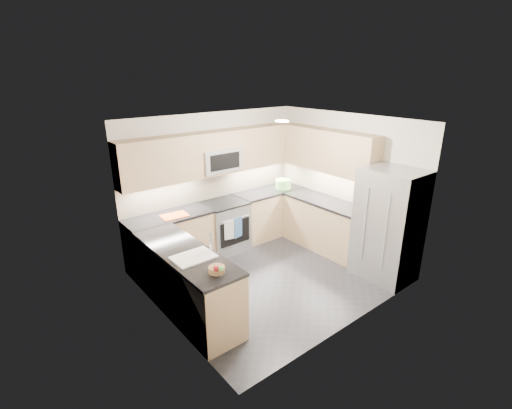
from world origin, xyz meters
name	(u,v)px	position (x,y,z in m)	size (l,w,h in m)	color
floor	(269,276)	(0.00, 0.00, 0.00)	(3.60, 3.20, 0.00)	#25252B
ceiling	(272,121)	(0.00, 0.00, 2.50)	(3.60, 3.20, 0.02)	beige
wall_back	(214,181)	(0.00, 1.60, 1.25)	(3.60, 0.02, 2.50)	beige
wall_front	(357,239)	(0.00, -1.60, 1.25)	(3.60, 0.02, 2.50)	beige
wall_left	(161,235)	(-1.80, 0.00, 1.25)	(0.02, 3.20, 2.50)	beige
wall_right	(345,183)	(1.80, 0.00, 1.25)	(0.02, 3.20, 2.50)	beige
base_cab_back_left	(170,242)	(-1.09, 1.30, 0.45)	(1.42, 0.60, 0.90)	tan
base_cab_back_right	(268,213)	(1.09, 1.30, 0.45)	(1.42, 0.60, 0.90)	tan
base_cab_right	(325,225)	(1.50, 0.15, 0.45)	(0.60, 1.70, 0.90)	tan
base_cab_peninsula	(187,283)	(-1.50, 0.00, 0.45)	(0.60, 2.00, 0.90)	tan
countertop_back_left	(168,216)	(-1.09, 1.30, 0.92)	(1.42, 0.63, 0.04)	black
countertop_back_right	(269,191)	(1.09, 1.30, 0.92)	(1.42, 0.63, 0.04)	black
countertop_right	(327,202)	(1.50, 0.15, 0.92)	(0.63, 1.70, 0.04)	black
countertop_peninsula	(184,252)	(-1.50, 0.00, 0.92)	(0.63, 2.00, 0.04)	black
upper_cab_back	(218,152)	(0.00, 1.43, 1.83)	(3.60, 0.35, 0.75)	tan
upper_cab_right	(329,151)	(1.62, 0.28, 1.83)	(0.35, 1.95, 0.75)	tan
backsplash_back	(214,184)	(0.00, 1.60, 1.20)	(3.60, 0.01, 0.51)	tan
backsplash_right	(326,181)	(1.80, 0.45, 1.20)	(0.01, 2.30, 0.51)	tan
gas_range	(225,226)	(0.00, 1.28, 0.46)	(0.76, 0.65, 0.91)	gray
range_cooktop	(224,203)	(0.00, 1.28, 0.92)	(0.76, 0.65, 0.03)	black
oven_door_glass	(235,232)	(0.00, 0.95, 0.45)	(0.62, 0.02, 0.45)	black
oven_handle	(236,219)	(0.00, 0.93, 0.72)	(0.02, 0.02, 0.60)	#B2B5BA
microwave	(219,159)	(0.00, 1.40, 1.70)	(0.76, 0.40, 0.40)	#A9ABB1
microwave_door	(225,162)	(0.00, 1.20, 1.70)	(0.60, 0.01, 0.28)	black
refrigerator	(388,225)	(1.45, -1.15, 0.90)	(0.70, 0.90, 1.80)	#95989C
fridge_handle_left	(385,232)	(1.08, -1.33, 0.95)	(0.02, 0.02, 1.20)	#B2B5BA
fridge_handle_right	(364,224)	(1.08, -0.97, 0.95)	(0.02, 0.02, 1.20)	#B2B5BA
sink_basin	(194,262)	(-1.50, -0.25, 0.88)	(0.52, 0.38, 0.16)	white
faucet	(211,242)	(-1.24, -0.25, 1.08)	(0.03, 0.03, 0.28)	silver
utensil_bowl	(283,184)	(1.40, 1.21, 1.03)	(0.31, 0.31, 0.18)	#6DB84F
cutting_board	(175,216)	(-1.02, 1.21, 0.95)	(0.42, 0.30, 0.01)	#E15015
fruit_basket	(217,269)	(-1.47, -0.73, 0.98)	(0.20, 0.20, 0.07)	#966E46
fruit_apple	(216,269)	(-1.54, -0.83, 1.05)	(0.07, 0.07, 0.07)	maroon
fruit_pear	(221,269)	(-1.49, -0.87, 1.05)	(0.06, 0.06, 0.06)	#5FC655
dish_towel_check	(229,230)	(-0.16, 0.91, 0.55)	(0.18, 0.02, 0.34)	silver
dish_towel_blue	(238,227)	(0.04, 0.91, 0.55)	(0.20, 0.02, 0.37)	#2E4F7E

